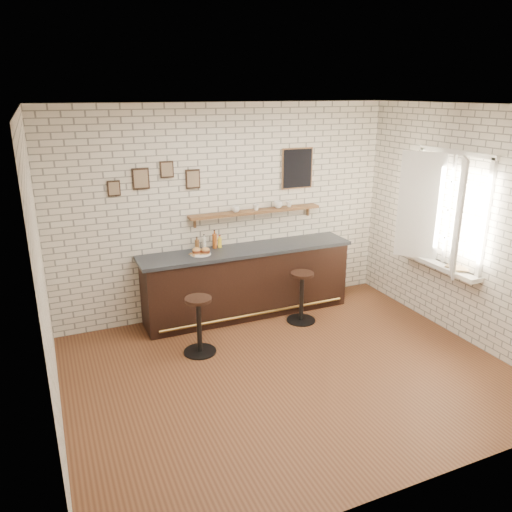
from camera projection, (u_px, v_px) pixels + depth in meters
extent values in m
plane|color=brown|center=(289.00, 372.00, 5.86)|extent=(5.00, 5.00, 0.00)
cube|color=black|center=(247.00, 283.00, 7.25)|extent=(3.00, 0.58, 0.96)
cube|color=#2D333A|center=(247.00, 250.00, 7.09)|extent=(3.10, 0.62, 0.05)
cylinder|color=olive|center=(256.00, 314.00, 7.09)|extent=(2.79, 0.04, 0.04)
cylinder|color=white|center=(200.00, 254.00, 6.81)|extent=(0.28, 0.28, 0.01)
cylinder|color=#C28C44|center=(205.00, 253.00, 6.85)|extent=(0.05, 0.05, 0.00)
cylinder|color=#C28C44|center=(202.00, 254.00, 6.81)|extent=(0.05, 0.05, 0.00)
cylinder|color=#C28C44|center=(191.00, 253.00, 6.82)|extent=(0.06, 0.06, 0.00)
cylinder|color=#C28C44|center=(202.00, 253.00, 6.85)|extent=(0.06, 0.06, 0.00)
cylinder|color=#C28C44|center=(193.00, 255.00, 6.73)|extent=(0.06, 0.06, 0.00)
cylinder|color=#C28C44|center=(204.00, 253.00, 6.84)|extent=(0.04, 0.04, 0.00)
cylinder|color=#C28C44|center=(201.00, 255.00, 6.77)|extent=(0.05, 0.05, 0.00)
cylinder|color=#C28C44|center=(194.00, 256.00, 6.70)|extent=(0.04, 0.04, 0.00)
cylinder|color=#C28C44|center=(190.00, 254.00, 6.77)|extent=(0.05, 0.05, 0.00)
cylinder|color=#C28C44|center=(204.00, 254.00, 6.79)|extent=(0.06, 0.06, 0.00)
cylinder|color=#C28C44|center=(192.00, 254.00, 6.79)|extent=(0.04, 0.04, 0.00)
cylinder|color=#C28C44|center=(203.00, 254.00, 6.80)|extent=(0.05, 0.05, 0.00)
cylinder|color=brown|center=(197.00, 245.00, 6.97)|extent=(0.06, 0.06, 0.15)
cylinder|color=brown|center=(197.00, 239.00, 6.94)|extent=(0.02, 0.02, 0.03)
cylinder|color=black|center=(197.00, 237.00, 6.94)|extent=(0.02, 0.02, 0.01)
cylinder|color=beige|center=(204.00, 244.00, 7.01)|extent=(0.06, 0.06, 0.17)
cylinder|color=beige|center=(204.00, 236.00, 6.98)|extent=(0.02, 0.02, 0.04)
cylinder|color=black|center=(204.00, 235.00, 6.97)|extent=(0.02, 0.02, 0.01)
cylinder|color=#9F4C19|center=(215.00, 241.00, 7.06)|extent=(0.06, 0.06, 0.21)
cylinder|color=#9F4C19|center=(214.00, 232.00, 7.02)|extent=(0.02, 0.02, 0.05)
cylinder|color=black|center=(214.00, 230.00, 7.01)|extent=(0.03, 0.03, 0.01)
cylinder|color=yellow|center=(220.00, 243.00, 7.10)|extent=(0.06, 0.06, 0.14)
cylinder|color=yellow|center=(220.00, 237.00, 7.07)|extent=(0.03, 0.03, 0.03)
cylinder|color=maroon|center=(220.00, 236.00, 7.07)|extent=(0.03, 0.03, 0.01)
cylinder|color=black|center=(200.00, 351.00, 6.29)|extent=(0.41, 0.41, 0.02)
cylinder|color=black|center=(199.00, 326.00, 6.18)|extent=(0.06, 0.06, 0.68)
cylinder|color=black|center=(198.00, 299.00, 6.07)|extent=(0.36, 0.36, 0.04)
cylinder|color=black|center=(301.00, 320.00, 7.15)|extent=(0.41, 0.41, 0.02)
cylinder|color=black|center=(302.00, 298.00, 7.04)|extent=(0.06, 0.06, 0.67)
cylinder|color=black|center=(302.00, 274.00, 6.93)|extent=(0.36, 0.36, 0.04)
cube|color=brown|center=(256.00, 212.00, 7.20)|extent=(2.00, 0.18, 0.04)
cube|color=brown|center=(195.00, 222.00, 6.94)|extent=(0.03, 0.04, 0.16)
cube|color=brown|center=(308.00, 210.00, 7.62)|extent=(0.03, 0.04, 0.16)
imported|color=white|center=(236.00, 209.00, 7.06)|extent=(0.13, 0.13, 0.09)
imported|color=white|center=(256.00, 207.00, 7.18)|extent=(0.13, 0.13, 0.08)
imported|color=white|center=(278.00, 205.00, 7.31)|extent=(0.14, 0.14, 0.10)
imported|color=white|center=(289.00, 204.00, 7.38)|extent=(0.11, 0.11, 0.09)
cube|color=black|center=(141.00, 179.00, 6.48)|extent=(0.22, 0.02, 0.28)
cube|color=black|center=(167.00, 169.00, 6.58)|extent=(0.18, 0.02, 0.22)
cube|color=black|center=(193.00, 179.00, 6.76)|extent=(0.20, 0.02, 0.26)
cube|color=black|center=(114.00, 188.00, 6.38)|extent=(0.16, 0.02, 0.20)
cube|color=black|center=(297.00, 168.00, 7.35)|extent=(0.46, 0.02, 0.56)
cube|color=white|center=(438.00, 265.00, 6.75)|extent=(0.20, 1.35, 0.06)
cube|color=white|center=(456.00, 152.00, 6.30)|extent=(0.05, 1.30, 0.06)
cube|color=white|center=(442.00, 264.00, 6.77)|extent=(0.05, 1.30, 0.06)
cube|color=white|center=(486.00, 220.00, 6.01)|extent=(0.05, 0.06, 1.50)
cube|color=white|center=(418.00, 201.00, 7.06)|extent=(0.05, 0.06, 1.50)
cube|color=white|center=(458.00, 216.00, 6.22)|extent=(0.40, 0.46, 1.46)
cube|color=white|center=(424.00, 206.00, 6.74)|extent=(0.40, 0.46, 1.46)
imported|color=tan|center=(452.00, 268.00, 6.49)|extent=(0.24, 0.26, 0.02)
imported|color=tan|center=(455.00, 268.00, 6.45)|extent=(0.26, 0.27, 0.02)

